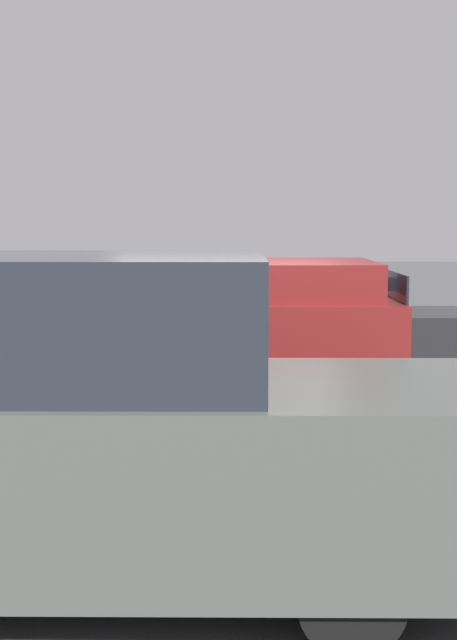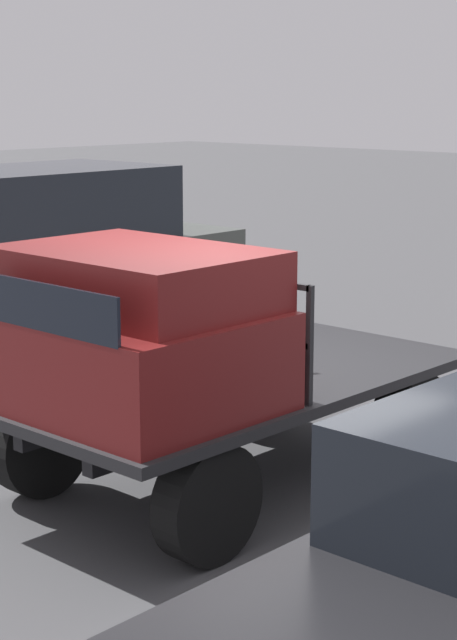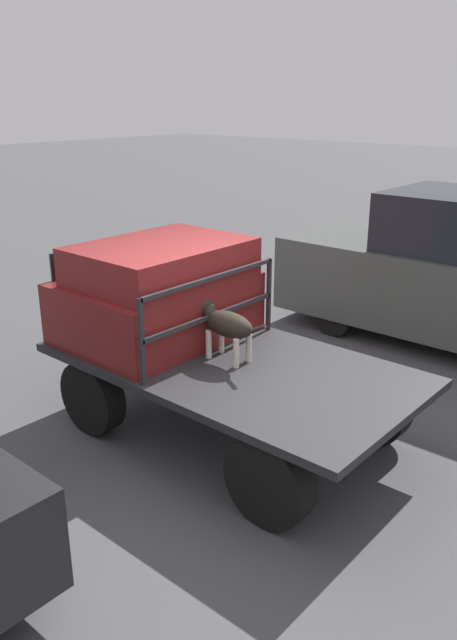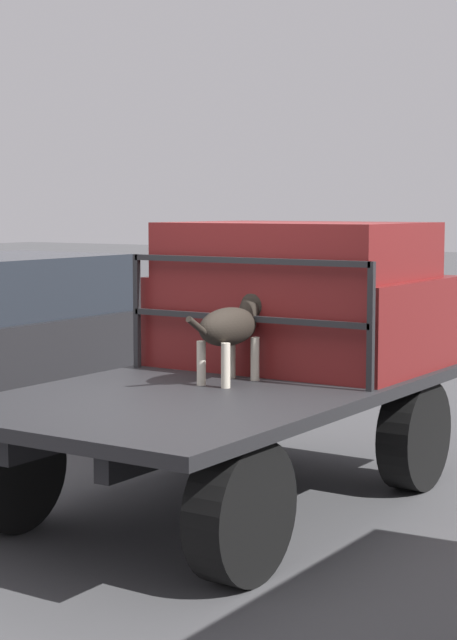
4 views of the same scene
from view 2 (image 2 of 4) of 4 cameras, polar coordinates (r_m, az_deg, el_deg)
The scene contains 6 objects.
ground_plane at distance 8.29m, azimuth 0.14°, elevation -8.57°, with size 80.00×80.00×0.00m, color #474749.
flatbed_truck at distance 8.10m, azimuth 0.14°, elevation -4.54°, with size 3.71×2.03×0.85m.
truck_cab at distance 7.21m, azimuth -5.37°, elevation -0.62°, with size 1.49×1.91×1.05m.
truck_headboard at distance 7.73m, azimuth -1.07°, elevation 0.68°, with size 0.04×1.91×0.82m.
dog at distance 7.86m, azimuth -0.46°, elevation -0.34°, with size 0.97×0.26×0.64m.
parked_pickup_far at distance 11.62m, azimuth -11.34°, elevation 2.48°, with size 5.37×1.93×2.13m.
Camera 2 is at (5.72, 5.24, 2.93)m, focal length 60.00 mm.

